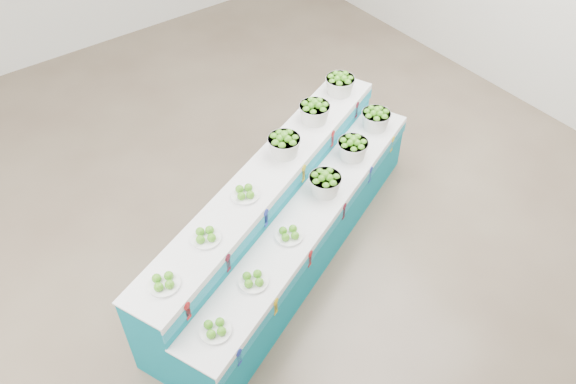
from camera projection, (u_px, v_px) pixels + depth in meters
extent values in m
plane|color=brown|center=(220.00, 264.00, 6.11)|extent=(10.00, 10.00, 0.00)
cylinder|color=white|center=(215.00, 328.00, 4.67)|extent=(0.35, 0.35, 0.10)
cylinder|color=white|center=(253.00, 279.00, 5.02)|extent=(0.35, 0.35, 0.10)
cylinder|color=white|center=(289.00, 233.00, 5.40)|extent=(0.35, 0.35, 0.10)
cylinder|color=white|center=(163.00, 282.00, 4.63)|extent=(0.35, 0.35, 0.10)
cylinder|color=white|center=(206.00, 235.00, 4.98)|extent=(0.35, 0.35, 0.10)
cylinder|color=white|center=(245.00, 192.00, 5.36)|extent=(0.35, 0.35, 0.10)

